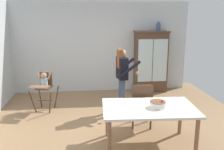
# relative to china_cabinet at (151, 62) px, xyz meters

# --- Properties ---
(ground_plane) EXTENTS (6.24, 6.24, 0.00)m
(ground_plane) POSITION_rel_china_cabinet_xyz_m (-1.49, -2.37, -0.93)
(ground_plane) COLOR #93704C
(wall_back) EXTENTS (5.32, 0.06, 2.70)m
(wall_back) POSITION_rel_china_cabinet_xyz_m (-1.49, 0.26, 0.42)
(wall_back) COLOR silver
(wall_back) RESTS_ON ground_plane
(china_cabinet) EXTENTS (1.02, 0.48, 1.84)m
(china_cabinet) POSITION_rel_china_cabinet_xyz_m (0.00, 0.00, 0.00)
(china_cabinet) COLOR #4C3323
(china_cabinet) RESTS_ON ground_plane
(ceramic_vase) EXTENTS (0.13, 0.13, 0.27)m
(ceramic_vase) POSITION_rel_china_cabinet_xyz_m (0.19, 0.00, 1.03)
(ceramic_vase) COLOR #3D567F
(ceramic_vase) RESTS_ON china_cabinet
(high_chair_with_toddler) EXTENTS (0.70, 0.78, 0.95)m
(high_chair_with_toddler) POSITION_rel_china_cabinet_xyz_m (-3.00, -1.24, -0.27)
(high_chair_with_toddler) COLOR #4C3323
(high_chair_with_toddler) RESTS_ON ground_plane
(adult_person) EXTENTS (0.56, 0.54, 1.53)m
(adult_person) POSITION_rel_china_cabinet_xyz_m (-1.12, -1.54, 0.04)
(adult_person) COLOR #3D4C6B
(adult_person) RESTS_ON ground_plane
(dining_table) EXTENTS (1.68, 1.11, 0.74)m
(dining_table) POSITION_rel_china_cabinet_xyz_m (-0.91, -3.23, -0.27)
(dining_table) COLOR silver
(dining_table) RESTS_ON ground_plane
(birthday_cake) EXTENTS (0.28, 0.28, 0.19)m
(birthday_cake) POSITION_rel_china_cabinet_xyz_m (-0.77, -3.26, -0.13)
(birthday_cake) COLOR white
(birthday_cake) RESTS_ON dining_table
(dining_chair_far_side) EXTENTS (0.47, 0.47, 0.96)m
(dining_chair_far_side) POSITION_rel_china_cabinet_xyz_m (-0.87, -2.51, -0.37)
(dining_chair_far_side) COLOR #4C3323
(dining_chair_far_side) RESTS_ON ground_plane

